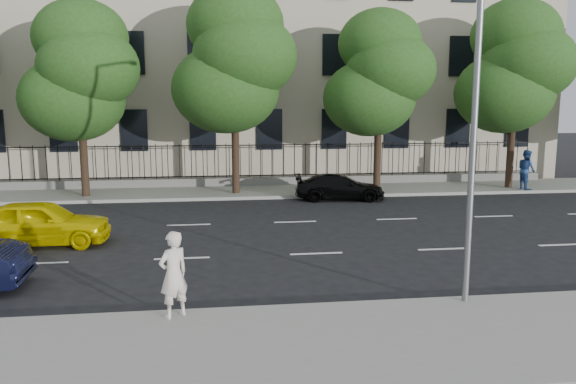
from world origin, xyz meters
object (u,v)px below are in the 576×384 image
yellow_taxi (40,223)px  black_sedan (340,187)px  street_light (466,74)px  woman_near (173,274)px

yellow_taxi → black_sedan: (11.27, 6.88, -0.13)m
street_light → black_sedan: 14.03m
black_sedan → street_light: bearing=-173.6°
street_light → yellow_taxi: 13.49m
black_sedan → woman_near: woman_near is taller
yellow_taxi → woman_near: size_ratio=2.38×
street_light → black_sedan: size_ratio=1.94×
street_light → yellow_taxi: bearing=149.9°
yellow_taxi → street_light: bearing=-119.9°
yellow_taxi → black_sedan: size_ratio=1.04×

